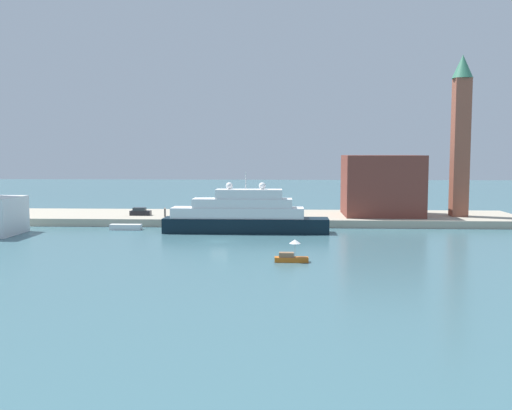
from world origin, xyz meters
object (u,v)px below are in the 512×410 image
bell_tower (461,130)px  person_figure (165,213)px  large_yacht (244,216)px  harbor_building (382,185)px  small_motorboat (291,255)px  mooring_bollard (227,217)px  work_barge (126,227)px  parked_car (140,212)px

bell_tower → person_figure: size_ratio=17.68×
large_yacht → harbor_building: harbor_building is taller
small_motorboat → mooring_bollard: (-11.33, 33.93, 0.93)m
mooring_bollard → small_motorboat: bearing=-71.5°
large_yacht → harbor_building: (25.69, 15.75, 4.30)m
small_motorboat → mooring_bollard: size_ratio=5.73×
work_barge → parked_car: (-0.02, 10.52, 1.59)m
large_yacht → work_barge: 21.26m
person_figure → mooring_bollard: 12.54m
work_barge → mooring_bollard: bearing=16.3°
small_motorboat → work_barge: 40.70m
small_motorboat → harbor_building: size_ratio=0.29×
small_motorboat → mooring_bollard: small_motorboat is taller
work_barge → mooring_bollard: size_ratio=7.53×
work_barge → person_figure: person_figure is taller
parked_car → person_figure: (5.27, -2.23, 0.14)m
large_yacht → mooring_bollard: 8.65m
large_yacht → bell_tower: bell_tower is taller
mooring_bollard → person_figure: bearing=165.2°
small_motorboat → person_figure: size_ratio=2.44×
small_motorboat → mooring_bollard: bearing=108.5°
mooring_bollard → parked_car: bearing=162.6°
harbor_building → person_figure: bearing=-173.5°
small_motorboat → bell_tower: 54.79m
harbor_building → mooring_bollard: (-29.26, -7.95, -5.43)m
small_motorboat → work_barge: size_ratio=0.76×
bell_tower → parked_car: 63.04m
bell_tower → mooring_bollard: size_ratio=41.43×
bell_tower → person_figure: (-55.77, -3.75, -15.53)m
work_barge → mooring_bollard: (17.38, 5.08, 1.29)m
large_yacht → bell_tower: bearing=20.2°
harbor_building → person_figure: size_ratio=8.54×
harbor_building → mooring_bollard: size_ratio=20.00×
bell_tower → harbor_building: bearing=176.1°
work_barge → person_figure: bearing=57.6°
large_yacht → harbor_building: size_ratio=1.90×
large_yacht → parked_car: (-20.96, 13.24, -0.84)m
bell_tower → parked_car: bell_tower is taller
work_barge → harbor_building: size_ratio=0.38×
small_motorboat → person_figure: bearing=122.3°
harbor_building → parked_car: bearing=-176.9°
large_yacht → small_motorboat: 27.34m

